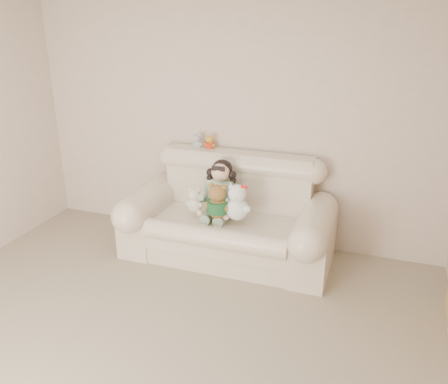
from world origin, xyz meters
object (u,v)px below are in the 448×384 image
sofa (227,210)px  brown_teddy (218,198)px  seated_child (221,188)px  white_cat (237,198)px  cream_teddy (195,198)px

sofa → brown_teddy: 0.26m
seated_child → white_cat: seated_child is taller
cream_teddy → sofa: bearing=10.4°
seated_child → brown_teddy: 0.26m
sofa → cream_teddy: sofa is taller
sofa → white_cat: (0.15, -0.14, 0.20)m
seated_child → brown_teddy: size_ratio=1.41×
brown_teddy → white_cat: white_cat is taller
brown_teddy → cream_teddy: bearing=146.5°
seated_child → white_cat: bearing=-33.2°
white_cat → cream_teddy: size_ratio=1.43×
seated_child → cream_teddy: seated_child is taller
white_cat → cream_teddy: 0.47m
sofa → white_cat: sofa is taller
white_cat → cream_teddy: bearing=157.3°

